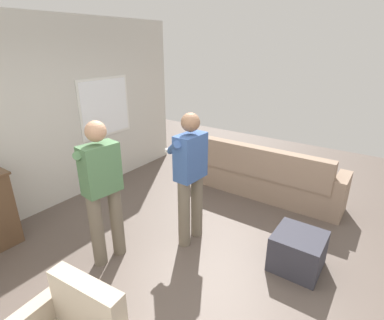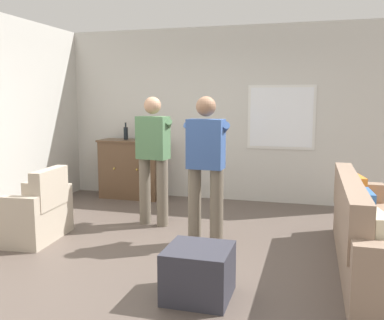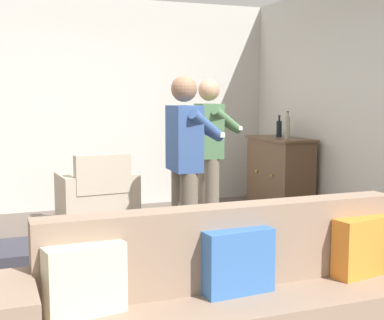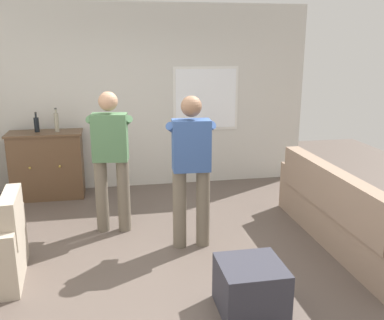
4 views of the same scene
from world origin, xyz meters
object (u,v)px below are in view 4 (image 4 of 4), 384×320
at_px(bottle_wine_green, 37,124).
at_px(person_standing_right, 191,165).
at_px(sideboard_cabinet, 47,165).
at_px(ottoman, 251,287).
at_px(couch, 342,215).
at_px(bottle_liquor_amber, 56,122).
at_px(person_standing_left, 111,155).

xyz_separation_m(bottle_wine_green, person_standing_right, (1.88, -1.99, -0.15)).
bearing_deg(sideboard_cabinet, person_standing_right, -47.73).
distance_m(bottle_wine_green, ottoman, 4.03).
bearing_deg(couch, sideboard_cabinet, 146.84).
distance_m(sideboard_cabinet, ottoman, 3.85).
distance_m(couch, bottle_liquor_amber, 4.03).
relative_size(bottle_wine_green, person_standing_left, 0.17).
xyz_separation_m(sideboard_cabinet, person_standing_right, (1.78, -1.95, 0.45)).
relative_size(sideboard_cabinet, bottle_wine_green, 3.66).
xyz_separation_m(sideboard_cabinet, bottle_wine_green, (-0.10, 0.04, 0.60)).
bearing_deg(couch, bottle_wine_green, 147.18).
relative_size(ottoman, person_standing_right, 0.32).
bearing_deg(bottle_wine_green, couch, -32.82).
bearing_deg(couch, ottoman, -144.00).
distance_m(couch, ottoman, 1.73).
height_order(couch, bottle_liquor_amber, bottle_liquor_amber).
relative_size(bottle_liquor_amber, ottoman, 0.64).
height_order(ottoman, person_standing_left, person_standing_left).
height_order(bottle_wine_green, bottle_liquor_amber, bottle_liquor_amber).
distance_m(bottle_wine_green, bottle_liquor_amber, 0.29).
distance_m(sideboard_cabinet, person_standing_right, 2.68).
xyz_separation_m(bottle_liquor_amber, person_standing_left, (0.75, -1.37, -0.18)).
distance_m(couch, person_standing_left, 2.72).
xyz_separation_m(couch, person_standing_left, (-2.51, 0.87, 0.59)).
xyz_separation_m(bottle_wine_green, person_standing_left, (1.03, -1.41, -0.15)).
relative_size(couch, ottoman, 4.72).
relative_size(couch, bottle_liquor_amber, 7.36).
height_order(couch, ottoman, couch).
height_order(couch, bottle_wine_green, bottle_wine_green).
bearing_deg(ottoman, bottle_liquor_amber, 119.78).
relative_size(ottoman, person_standing_left, 0.32).
relative_size(bottle_wine_green, person_standing_right, 0.17).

